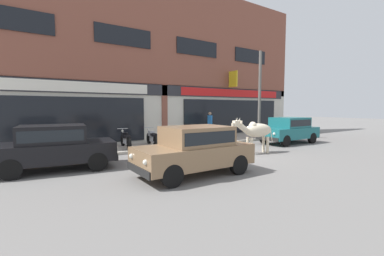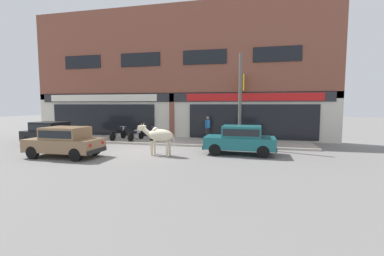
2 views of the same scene
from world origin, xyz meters
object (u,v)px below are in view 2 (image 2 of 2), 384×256
Objects in this scene: car_1 at (240,138)px; car_3 at (51,132)px; motorcycle_2 at (154,135)px; car_0 at (65,140)px; pedestrian at (208,125)px; cow at (159,135)px; motorcycle_1 at (136,134)px; utility_pole at (240,100)px; motorcycle_0 at (118,134)px.

car_1 is 0.97× the size of car_3.
car_3 is 6.34m from motorcycle_2.
car_0 is 2.27× the size of pedestrian.
car_1 is (8.21, 2.62, 0.00)m from car_0.
car_3 is (-7.66, 1.50, -0.19)m from cow.
motorcycle_1 is (-3.11, 4.02, -0.50)m from cow.
motorcycle_2 is (2.35, 5.57, -0.30)m from car_0.
utility_pole reaches higher than car_0.
car_1 is at bearing -21.91° from motorcycle_1.
cow is 4.49m from car_0.
motorcycle_2 is (-5.86, 2.95, -0.30)m from car_1.
cow reaches higher than car_3.
cow is at bearing 18.76° from car_0.
motorcycle_0 is 8.64m from utility_pole.
motorcycle_0 is at bearing 38.45° from car_3.
pedestrian is at bearing 73.42° from cow.
car_1 is 2.85m from utility_pole.
car_1 is (3.97, 1.18, -0.19)m from cow.
motorcycle_1 and motorcycle_2 have the same top height.
car_1 is at bearing -86.20° from utility_pole.
car_0 reaches higher than motorcycle_1.
pedestrian is (1.59, 5.35, 0.10)m from cow.
car_3 is 2.07× the size of motorcycle_0.
car_0 is 8.62m from car_1.
cow is 1.18× the size of motorcycle_1.
cow reaches higher than car_0.
car_0 is 5.49m from motorcycle_0.
car_0 is 4.51m from car_3.
cow is at bearing -52.31° from motorcycle_1.
motorcycle_2 is 3.74m from pedestrian.
car_3 reaches higher than motorcycle_1.
car_3 is 5.22m from motorcycle_1.
car_3 is 11.79m from utility_pole.
utility_pole is (8.08, 4.67, 1.98)m from car_0.
motorcycle_1 is (1.36, -0.02, 0.00)m from motorcycle_0.
car_1 reaches higher than motorcycle_0.
car_0 is at bearing -161.24° from cow.
car_0 is at bearing -162.32° from car_1.
motorcycle_0 is (-8.43, 2.86, -0.30)m from car_1.
motorcycle_0 is 1.36m from motorcycle_1.
motorcycle_1 is at bearing 78.19° from car_0.
motorcycle_0 is at bearing 179.13° from motorcycle_1.
car_1 is 2.03× the size of motorcycle_2.
pedestrian reaches higher than car_3.
cow is at bearing -42.16° from motorcycle_0.
utility_pole is (6.93, -0.79, 2.29)m from motorcycle_1.
car_0 is (-4.25, -1.44, -0.19)m from cow.
car_3 is (-11.63, 0.32, 0.00)m from car_1.
car_1 is at bearing -18.77° from motorcycle_0.
cow is 4.57m from motorcycle_2.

